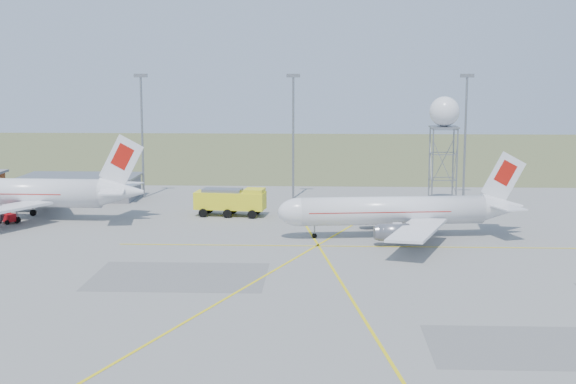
{
  "coord_description": "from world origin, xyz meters",
  "views": [
    {
      "loc": [
        -5.35,
        -65.15,
        21.29
      ],
      "look_at": [
        -9.77,
        40.0,
        5.08
      ],
      "focal_mm": 50.0,
      "sensor_mm": 36.0,
      "label": 1
    }
  ],
  "objects_px": {
    "radar_tower": "(444,144)",
    "baggage_tug": "(8,218)",
    "fire_truck": "(232,203)",
    "airliner_main": "(396,211)",
    "airliner_far": "(15,193)"
  },
  "relations": [
    {
      "from": "radar_tower",
      "to": "baggage_tug",
      "type": "bearing_deg",
      "value": -163.44
    },
    {
      "from": "airliner_far",
      "to": "fire_truck",
      "type": "bearing_deg",
      "value": -170.36
    },
    {
      "from": "airliner_main",
      "to": "airliner_far",
      "type": "distance_m",
      "value": 54.11
    },
    {
      "from": "radar_tower",
      "to": "baggage_tug",
      "type": "distance_m",
      "value": 66.2
    },
    {
      "from": "fire_truck",
      "to": "airliner_main",
      "type": "bearing_deg",
      "value": -24.82
    },
    {
      "from": "airliner_far",
      "to": "radar_tower",
      "type": "bearing_deg",
      "value": -163.81
    },
    {
      "from": "radar_tower",
      "to": "airliner_main",
      "type": "bearing_deg",
      "value": -110.59
    },
    {
      "from": "radar_tower",
      "to": "airliner_far",
      "type": "bearing_deg",
      "value": -165.9
    },
    {
      "from": "radar_tower",
      "to": "baggage_tug",
      "type": "relative_size",
      "value": 6.01
    },
    {
      "from": "fire_truck",
      "to": "baggage_tug",
      "type": "distance_m",
      "value": 31.47
    },
    {
      "from": "baggage_tug",
      "to": "radar_tower",
      "type": "bearing_deg",
      "value": 42.99
    },
    {
      "from": "airliner_main",
      "to": "airliner_far",
      "type": "xyz_separation_m",
      "value": [
        -53.2,
        9.88,
        0.43
      ]
    },
    {
      "from": "radar_tower",
      "to": "baggage_tug",
      "type": "xyz_separation_m",
      "value": [
        -62.88,
        -18.7,
        -8.86
      ]
    },
    {
      "from": "airliner_far",
      "to": "fire_truck",
      "type": "distance_m",
      "value": 30.95
    },
    {
      "from": "radar_tower",
      "to": "fire_truck",
      "type": "bearing_deg",
      "value": -160.0
    }
  ]
}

